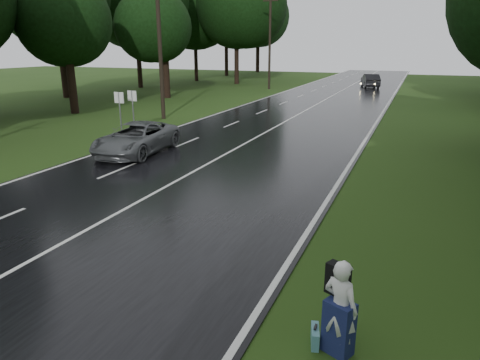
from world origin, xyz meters
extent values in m
plane|color=#244012|center=(0.00, 0.00, 0.00)|extent=(160.00, 160.00, 0.00)
cube|color=black|center=(0.00, 20.00, 0.02)|extent=(12.00, 140.00, 0.04)
cube|color=silver|center=(0.00, 20.00, 0.04)|extent=(0.12, 140.00, 0.01)
imported|color=#505355|center=(-4.04, 10.88, 0.77)|extent=(2.84, 5.42, 1.46)
imported|color=black|center=(2.50, 50.61, 0.85)|extent=(2.93, 5.22, 1.63)
imported|color=silver|center=(7.45, 0.26, 0.87)|extent=(0.75, 0.64, 1.74)
cube|color=#171F4C|center=(7.45, 0.26, 0.49)|extent=(0.58, 0.50, 0.97)
cube|color=black|center=(7.34, 0.49, 1.25)|extent=(0.44, 0.35, 0.56)
cube|color=teal|center=(7.05, 0.31, 0.16)|extent=(0.24, 0.47, 0.32)
camera|label=1|loc=(8.26, -6.12, 5.02)|focal=32.47mm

